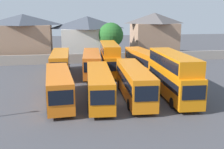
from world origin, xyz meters
TOP-DOWN VIEW (x-y plane):
  - ground at (0.00, 18.00)m, footprint 140.00×140.00m
  - depot_boundary_wall at (0.00, 23.03)m, footprint 56.00×0.50m
  - bus_1 at (-6.15, 0.33)m, footprint 3.12×11.03m
  - bus_2 at (-1.88, 0.18)m, footprint 3.23×11.86m
  - bus_3 at (2.01, 0.34)m, footprint 3.17×12.11m
  - bus_4 at (6.37, 0.02)m, footprint 3.12×11.45m
  - bus_5 at (-6.22, 13.31)m, footprint 2.80×11.40m
  - bus_6 at (-1.48, 13.07)m, footprint 3.47×11.68m
  - bus_7 at (1.36, 13.36)m, footprint 3.22×10.98m
  - bus_8 at (6.68, 12.83)m, footprint 3.47×11.63m
  - house_terrace_left at (-13.58, 28.64)m, footprint 11.24×7.19m
  - house_terrace_centre at (-0.84, 28.69)m, footprint 11.19×6.67m
  - house_terrace_right at (13.94, 29.73)m, footprint 9.76×7.71m
  - tree_left_of_lot at (3.58, 25.53)m, footprint 4.95×4.95m

SIDE VIEW (x-z plane):
  - ground at x=0.00m, z-range 0.00..0.00m
  - depot_boundary_wall at x=0.00m, z-range 0.00..1.80m
  - bus_1 at x=-6.15m, z-range 0.24..3.52m
  - bus_2 at x=-1.88m, z-range 0.24..3.52m
  - bus_6 at x=-1.48m, z-range 0.25..3.67m
  - bus_3 at x=2.01m, z-range 0.25..3.76m
  - bus_5 at x=-6.22m, z-range 0.25..3.77m
  - bus_8 at x=6.68m, z-range 0.25..3.78m
  - bus_7 at x=1.36m, z-range 0.31..5.03m
  - bus_4 at x=6.37m, z-range 0.31..5.27m
  - house_terrace_centre at x=-0.84m, z-range 0.09..8.80m
  - house_terrace_left at x=-13.58m, z-range 0.08..9.23m
  - house_terrace_right at x=13.94m, z-range 0.09..9.50m
  - tree_left_of_lot at x=3.58m, z-range 1.27..8.79m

